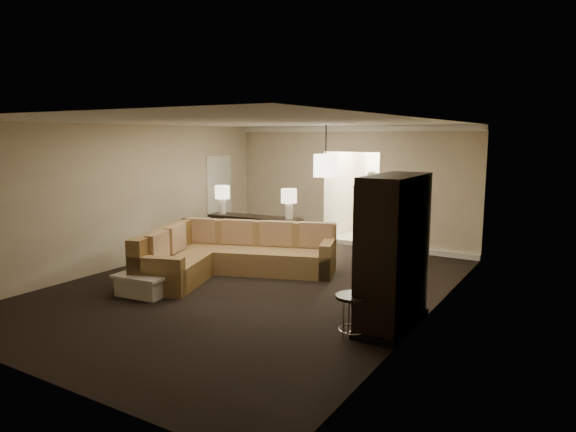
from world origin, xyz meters
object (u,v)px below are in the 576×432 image
Objects in this scene: sectional_sofa at (228,255)px; drink_table at (353,307)px; armoire at (393,255)px; person at (373,204)px; coffee_table at (150,282)px; console_table at (255,231)px.

drink_table is (3.24, -1.58, 0.03)m from sectional_sofa.
armoire reaches higher than person.
person is (-1.95, 5.50, 0.58)m from drink_table.
coffee_table is (-0.41, -1.58, -0.19)m from sectional_sofa.
console_table is at bearing 147.13° from armoire.
drink_table is 0.29× the size of person.
coffee_table is at bearing 90.47° from person.
person reaches higher than coffee_table.
sectional_sofa is 1.68× the size of person.
person is at bearing 72.81° from coffee_table.
sectional_sofa is at bearing -76.58° from console_table.
drink_table reaches higher than coffee_table.
armoire is 0.90m from drink_table.
armoire is 5.37m from person.
armoire is (3.94, 0.62, 0.81)m from coffee_table.
person is at bearing 114.66° from armoire.
person reaches higher than drink_table.
person reaches higher than sectional_sofa.
sectional_sofa is 3.60m from drink_table.
person is at bearing 45.46° from console_table.
armoire reaches higher than drink_table.
console_table is 4.90m from armoire.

